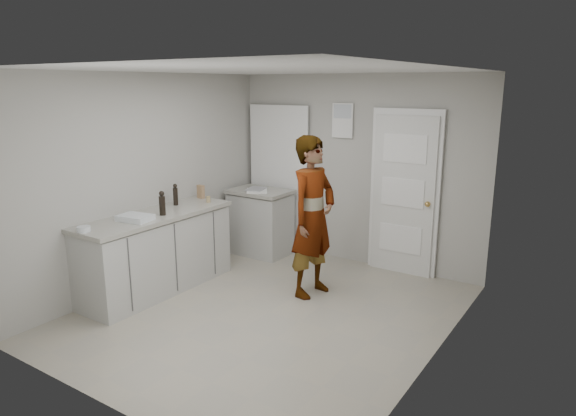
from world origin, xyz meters
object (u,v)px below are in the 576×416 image
Objects in this scene: person at (313,217)px; baking_dish at (135,218)px; oil_cruet_b at (175,195)px; spice_jar at (208,199)px; cake_mix_box at (201,192)px; oil_cruet_a at (162,204)px; egg_bowl at (84,229)px.

person is 1.95m from baking_dish.
oil_cruet_b is 0.79m from baking_dish.
spice_jar is at bearing 102.25° from person.
oil_cruet_b is at bearing -125.21° from spice_jar.
cake_mix_box is at bearing 91.77° from oil_cruet_b.
spice_jar is 0.20× the size of baking_dish.
cake_mix_box is 0.93m from oil_cruet_a.
person is at bearing 5.57° from spice_jar.
spice_jar is at bearing 90.12° from oil_cruet_a.
person is 4.71× the size of baking_dish.
baking_dish is (-1.51, -1.24, 0.04)m from person.
person reaches higher than baking_dish.
baking_dish is (0.16, -0.77, -0.10)m from oil_cruet_b.
person is 2.42m from egg_bowl.
oil_cruet_a reaches higher than spice_jar.
oil_cruet_b is at bearing 112.38° from person.
cake_mix_box is 0.62× the size of oil_cruet_a.
person reaches higher than oil_cruet_b.
cake_mix_box reaches higher than spice_jar.
egg_bowl is at bearing -87.00° from oil_cruet_b.
cake_mix_box is 1.80m from egg_bowl.
spice_jar is 0.30× the size of oil_cruet_b.
oil_cruet_a reaches higher than oil_cruet_b.
person reaches higher than oil_cruet_a.
person is 13.52× the size of egg_bowl.
person is at bearing 32.18° from oil_cruet_a.
spice_jar is at bearing 84.46° from egg_bowl.
oil_cruet_a is 0.93m from egg_bowl.
oil_cruet_b is 0.69× the size of baking_dish.
spice_jar is at bearing 86.35° from baking_dish.
spice_jar is 0.28× the size of oil_cruet_a.
person is 10.59× the size of cake_mix_box.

